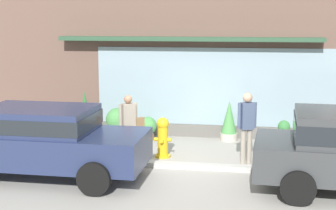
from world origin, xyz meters
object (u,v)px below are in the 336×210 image
object	(u,v)px
fire_hydrant	(163,137)
potted_plant_near_hydrant	(148,127)
potted_plant_window_right	(118,122)
pedestrian_passerby	(247,123)
parked_car_navy	(45,138)
potted_plant_by_entrance	(229,121)
potted_plant_doorstep	(30,119)
pedestrian_with_handbag	(129,121)
potted_plant_window_center	(85,115)
potted_plant_window_left	(284,131)

from	to	relation	value
fire_hydrant	potted_plant_near_hydrant	size ratio (longest dim) A/B	1.51
fire_hydrant	potted_plant_window_right	size ratio (longest dim) A/B	1.10
pedestrian_passerby	parked_car_navy	xyz separation A→B (m)	(-4.28, -1.71, -0.12)
fire_hydrant	potted_plant_near_hydrant	distance (m)	1.86
pedestrian_passerby	potted_plant_by_entrance	world-z (taller)	pedestrian_passerby
potted_plant_doorstep	pedestrian_with_handbag	bearing A→B (deg)	-26.10
potted_plant_window_center	potted_plant_window_left	bearing A→B (deg)	0.23
pedestrian_passerby	potted_plant_window_center	world-z (taller)	pedestrian_passerby
potted_plant_doorstep	potted_plant_by_entrance	bearing A→B (deg)	2.85
pedestrian_with_handbag	parked_car_navy	distance (m)	2.43
pedestrian_with_handbag	potted_plant_doorstep	distance (m)	3.85
potted_plant_window_right	potted_plant_by_entrance	bearing A→B (deg)	6.60
fire_hydrant	potted_plant_window_right	bearing A→B (deg)	134.28
potted_plant_near_hydrant	potted_plant_by_entrance	bearing A→B (deg)	7.32
potted_plant_doorstep	potted_plant_near_hydrant	xyz separation A→B (m)	(3.56, -0.00, -0.11)
pedestrian_with_handbag	potted_plant_doorstep	xyz separation A→B (m)	(-3.44, 1.68, -0.41)
pedestrian_with_handbag	potted_plant_near_hydrant	size ratio (longest dim) A/B	2.32
potted_plant_by_entrance	potted_plant_window_right	bearing A→B (deg)	-173.40
fire_hydrant	parked_car_navy	xyz separation A→B (m)	(-2.23, -1.99, 0.37)
fire_hydrant	potted_plant_window_center	size ratio (longest dim) A/B	0.75
pedestrian_with_handbag	potted_plant_window_left	world-z (taller)	pedestrian_with_handbag
pedestrian_passerby	parked_car_navy	world-z (taller)	pedestrian_passerby
pedestrian_with_handbag	parked_car_navy	bearing A→B (deg)	-164.38
fire_hydrant	potted_plant_doorstep	bearing A→B (deg)	158.34
potted_plant_window_center	pedestrian_passerby	bearing A→B (deg)	-23.79
potted_plant_window_center	potted_plant_near_hydrant	world-z (taller)	potted_plant_window_center
potted_plant_window_center	potted_plant_by_entrance	world-z (taller)	potted_plant_window_center
parked_car_navy	potted_plant_window_center	world-z (taller)	parked_car_navy
pedestrian_with_handbag	pedestrian_passerby	bearing A→B (deg)	-45.92
potted_plant_doorstep	potted_plant_window_right	bearing A→B (deg)	-1.54
fire_hydrant	pedestrian_passerby	world-z (taller)	pedestrian_passerby
fire_hydrant	potted_plant_near_hydrant	world-z (taller)	fire_hydrant
pedestrian_with_handbag	pedestrian_passerby	distance (m)	2.93
potted_plant_window_center	potted_plant_window_right	xyz separation A→B (m)	(1.02, -0.15, -0.15)
potted_plant_window_center	potted_plant_window_right	distance (m)	1.04
potted_plant_window_right	potted_plant_doorstep	bearing A→B (deg)	178.46
parked_car_navy	potted_plant_window_right	size ratio (longest dim) A/B	4.65
potted_plant_window_left	potted_plant_window_right	size ratio (longest dim) A/B	0.73
pedestrian_passerby	potted_plant_window_right	size ratio (longest dim) A/B	1.89
potted_plant_doorstep	potted_plant_by_entrance	distance (m)	5.86
potted_plant_near_hydrant	potted_plant_doorstep	bearing A→B (deg)	179.96
fire_hydrant	pedestrian_with_handbag	xyz separation A→B (m)	(-0.86, 0.02, 0.37)
pedestrian_with_handbag	pedestrian_passerby	xyz separation A→B (m)	(2.91, -0.30, 0.12)
fire_hydrant	potted_plant_doorstep	size ratio (longest dim) A/B	1.02
pedestrian_passerby	potted_plant_doorstep	size ratio (longest dim) A/B	1.74
pedestrian_with_handbag	potted_plant_window_left	bearing A→B (deg)	-15.64
parked_car_navy	potted_plant_window_left	world-z (taller)	parked_car_navy
potted_plant_window_left	fire_hydrant	bearing A→B (deg)	-149.48
potted_plant_window_left	potted_plant_by_entrance	bearing A→B (deg)	172.79
parked_car_navy	potted_plant_by_entrance	size ratio (longest dim) A/B	3.72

